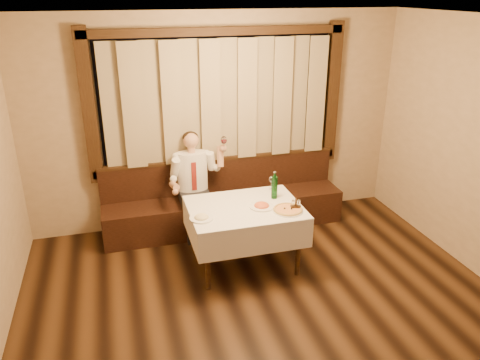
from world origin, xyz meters
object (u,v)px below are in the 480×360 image
object	(u,v)px
pasta_cream	(201,216)
pizza	(288,210)
cruet_caddy	(296,205)
seated_man	(194,177)
banquette	(224,205)
pasta_red	(262,204)
green_bottle	(274,187)
dining_table	(245,215)

from	to	relation	value
pasta_cream	pizza	bearing A→B (deg)	-4.13
cruet_caddy	pasta_cream	bearing A→B (deg)	-169.00
cruet_caddy	seated_man	xyz separation A→B (m)	(-0.94, 1.15, 0.00)
pasta_cream	seated_man	distance (m)	1.11
banquette	pasta_cream	world-z (taller)	banquette
banquette	pasta_red	world-z (taller)	banquette
green_bottle	cruet_caddy	size ratio (longest dim) A/B	2.63
pizza	pasta_red	xyz separation A→B (m)	(-0.25, 0.17, 0.02)
banquette	seated_man	world-z (taller)	seated_man
banquette	green_bottle	size ratio (longest dim) A/B	9.68
seated_man	pasta_cream	bearing A→B (deg)	-96.30
dining_table	seated_man	distance (m)	1.03
pizza	green_bottle	xyz separation A→B (m)	(-0.03, 0.37, 0.13)
dining_table	seated_man	world-z (taller)	seated_man
banquette	pizza	size ratio (longest dim) A/B	9.42
pasta_cream	dining_table	bearing A→B (deg)	17.65
pasta_red	green_bottle	bearing A→B (deg)	42.02
banquette	pizza	xyz separation A→B (m)	(0.43, -1.26, 0.46)
cruet_caddy	seated_man	world-z (taller)	seated_man
cruet_caddy	pasta_red	bearing A→B (deg)	170.87
pasta_cream	green_bottle	distance (m)	0.98
pasta_cream	cruet_caddy	bearing A→B (deg)	-2.39
pasta_red	pasta_cream	distance (m)	0.72
seated_man	cruet_caddy	bearing A→B (deg)	-50.74
pizza	banquette	bearing A→B (deg)	108.68
pizza	pasta_cream	distance (m)	0.96
pizza	dining_table	bearing A→B (deg)	150.87
pizza	cruet_caddy	world-z (taller)	cruet_caddy
banquette	green_bottle	distance (m)	1.14
pasta_red	cruet_caddy	size ratio (longest dim) A/B	2.21
pasta_red	dining_table	bearing A→B (deg)	159.40
pasta_red	banquette	bearing A→B (deg)	99.28
pasta_red	seated_man	bearing A→B (deg)	120.34
banquette	dining_table	bearing A→B (deg)	-90.00
seated_man	green_bottle	bearing A→B (deg)	-45.08
banquette	dining_table	xyz separation A→B (m)	(0.00, -1.02, 0.34)
banquette	pasta_cream	bearing A→B (deg)	-113.97
pasta_red	cruet_caddy	xyz separation A→B (m)	(0.35, -0.15, 0.01)
pasta_cream	seated_man	world-z (taller)	seated_man
banquette	pizza	world-z (taller)	banquette
dining_table	seated_man	bearing A→B (deg)	113.58
pasta_cream	pasta_red	bearing A→B (deg)	8.17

